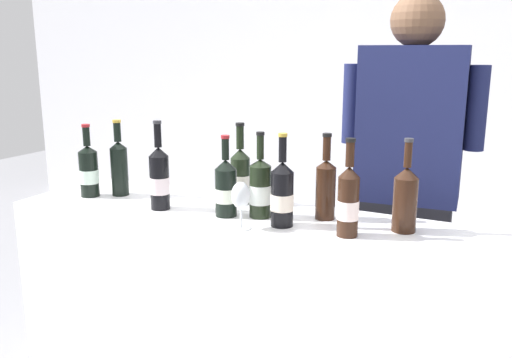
{
  "coord_description": "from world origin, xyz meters",
  "views": [
    {
      "loc": [
        0.78,
        -1.77,
        1.55
      ],
      "look_at": [
        -0.11,
        0.0,
        1.08
      ],
      "focal_mm": 38.38,
      "sensor_mm": 36.0,
      "label": 1
    }
  ],
  "objects_px": {
    "wine_bottle_8": "(226,188)",
    "person_server": "(405,210)",
    "wine_bottle_7": "(326,187)",
    "wine_bottle_11": "(240,176)",
    "wine_bottle_5": "(89,171)",
    "wine_bottle_6": "(405,197)",
    "wine_bottle_9": "(260,188)",
    "wine_bottle_10": "(159,178)",
    "wine_bottle_4": "(282,194)",
    "wine_glass": "(241,198)",
    "wine_bottle_2": "(348,201)",
    "wine_bottle_0": "(119,166)"
  },
  "relations": [
    {
      "from": "wine_bottle_6",
      "to": "wine_bottle_8",
      "type": "xyz_separation_m",
      "value": [
        -0.65,
        -0.12,
        -0.01
      ]
    },
    {
      "from": "wine_bottle_8",
      "to": "person_server",
      "type": "distance_m",
      "value": 0.82
    },
    {
      "from": "wine_bottle_0",
      "to": "wine_glass",
      "type": "bearing_deg",
      "value": -14.26
    },
    {
      "from": "wine_bottle_0",
      "to": "wine_bottle_11",
      "type": "bearing_deg",
      "value": 12.26
    },
    {
      "from": "wine_bottle_8",
      "to": "wine_bottle_9",
      "type": "relative_size",
      "value": 0.96
    },
    {
      "from": "wine_bottle_10",
      "to": "wine_bottle_11",
      "type": "bearing_deg",
      "value": 40.66
    },
    {
      "from": "wine_bottle_0",
      "to": "wine_bottle_5",
      "type": "relative_size",
      "value": 1.05
    },
    {
      "from": "wine_bottle_10",
      "to": "wine_bottle_6",
      "type": "bearing_deg",
      "value": 9.29
    },
    {
      "from": "wine_bottle_2",
      "to": "wine_bottle_6",
      "type": "bearing_deg",
      "value": 39.84
    },
    {
      "from": "wine_bottle_6",
      "to": "wine_bottle_7",
      "type": "bearing_deg",
      "value": 176.9
    },
    {
      "from": "wine_bottle_8",
      "to": "wine_bottle_2",
      "type": "bearing_deg",
      "value": -2.22
    },
    {
      "from": "wine_bottle_7",
      "to": "wine_bottle_10",
      "type": "height_order",
      "value": "wine_bottle_10"
    },
    {
      "from": "wine_bottle_0",
      "to": "wine_glass",
      "type": "distance_m",
      "value": 0.71
    },
    {
      "from": "wine_bottle_0",
      "to": "wine_glass",
      "type": "height_order",
      "value": "wine_bottle_0"
    },
    {
      "from": "wine_bottle_11",
      "to": "wine_bottle_8",
      "type": "bearing_deg",
      "value": -79.53
    },
    {
      "from": "wine_bottle_9",
      "to": "wine_glass",
      "type": "xyz_separation_m",
      "value": [
        0.0,
        -0.16,
        0.0
      ]
    },
    {
      "from": "wine_bottle_11",
      "to": "wine_bottle_9",
      "type": "bearing_deg",
      "value": -40.52
    },
    {
      "from": "wine_bottle_9",
      "to": "wine_bottle_6",
      "type": "bearing_deg",
      "value": 7.81
    },
    {
      "from": "wine_bottle_7",
      "to": "wine_bottle_11",
      "type": "bearing_deg",
      "value": 173.24
    },
    {
      "from": "wine_bottle_8",
      "to": "person_server",
      "type": "height_order",
      "value": "person_server"
    },
    {
      "from": "wine_bottle_2",
      "to": "wine_bottle_7",
      "type": "relative_size",
      "value": 1.04
    },
    {
      "from": "wine_bottle_7",
      "to": "wine_bottle_11",
      "type": "relative_size",
      "value": 0.97
    },
    {
      "from": "wine_bottle_0",
      "to": "wine_bottle_8",
      "type": "bearing_deg",
      "value": -6.31
    },
    {
      "from": "wine_bottle_2",
      "to": "wine_bottle_6",
      "type": "distance_m",
      "value": 0.21
    },
    {
      "from": "wine_bottle_0",
      "to": "wine_bottle_11",
      "type": "height_order",
      "value": "wine_bottle_11"
    },
    {
      "from": "wine_bottle_6",
      "to": "wine_bottle_11",
      "type": "distance_m",
      "value": 0.68
    },
    {
      "from": "wine_glass",
      "to": "wine_bottle_6",
      "type": "bearing_deg",
      "value": 23.72
    },
    {
      "from": "wine_bottle_5",
      "to": "person_server",
      "type": "distance_m",
      "value": 1.38
    },
    {
      "from": "wine_bottle_7",
      "to": "wine_glass",
      "type": "bearing_deg",
      "value": -132.69
    },
    {
      "from": "wine_bottle_2",
      "to": "wine_bottle_10",
      "type": "xyz_separation_m",
      "value": [
        -0.76,
        -0.02,
        0.0
      ]
    },
    {
      "from": "wine_bottle_8",
      "to": "wine_bottle_10",
      "type": "height_order",
      "value": "wine_bottle_10"
    },
    {
      "from": "wine_bottle_8",
      "to": "person_server",
      "type": "xyz_separation_m",
      "value": [
        0.56,
        0.58,
        -0.17
      ]
    },
    {
      "from": "wine_bottle_6",
      "to": "wine_glass",
      "type": "height_order",
      "value": "wine_bottle_6"
    },
    {
      "from": "wine_bottle_4",
      "to": "wine_bottle_6",
      "type": "relative_size",
      "value": 1.03
    },
    {
      "from": "wine_bottle_4",
      "to": "person_server",
      "type": "relative_size",
      "value": 0.19
    },
    {
      "from": "wine_bottle_5",
      "to": "wine_bottle_7",
      "type": "xyz_separation_m",
      "value": [
        1.02,
        0.14,
        0.01
      ]
    },
    {
      "from": "wine_bottle_2",
      "to": "wine_bottle_11",
      "type": "distance_m",
      "value": 0.55
    },
    {
      "from": "wine_bottle_5",
      "to": "wine_bottle_9",
      "type": "relative_size",
      "value": 0.96
    },
    {
      "from": "wine_bottle_4",
      "to": "wine_bottle_2",
      "type": "bearing_deg",
      "value": -0.24
    },
    {
      "from": "wine_bottle_4",
      "to": "wine_glass",
      "type": "height_order",
      "value": "wine_bottle_4"
    },
    {
      "from": "wine_bottle_10",
      "to": "person_server",
      "type": "relative_size",
      "value": 0.2
    },
    {
      "from": "wine_bottle_5",
      "to": "wine_glass",
      "type": "height_order",
      "value": "wine_bottle_5"
    },
    {
      "from": "wine_bottle_9",
      "to": "wine_bottle_11",
      "type": "distance_m",
      "value": 0.21
    },
    {
      "from": "wine_bottle_6",
      "to": "wine_glass",
      "type": "bearing_deg",
      "value": -156.28
    },
    {
      "from": "wine_bottle_10",
      "to": "person_server",
      "type": "xyz_separation_m",
      "value": [
        0.84,
        0.61,
        -0.19
      ]
    },
    {
      "from": "wine_bottle_4",
      "to": "wine_bottle_7",
      "type": "height_order",
      "value": "wine_bottle_4"
    },
    {
      "from": "wine_bottle_10",
      "to": "wine_bottle_11",
      "type": "xyz_separation_m",
      "value": [
        0.25,
        0.21,
        -0.01
      ]
    },
    {
      "from": "wine_glass",
      "to": "wine_bottle_2",
      "type": "bearing_deg",
      "value": 14.65
    },
    {
      "from": "wine_bottle_2",
      "to": "wine_bottle_7",
      "type": "distance_m",
      "value": 0.2
    },
    {
      "from": "wine_bottle_9",
      "to": "wine_bottle_10",
      "type": "distance_m",
      "value": 0.41
    }
  ]
}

